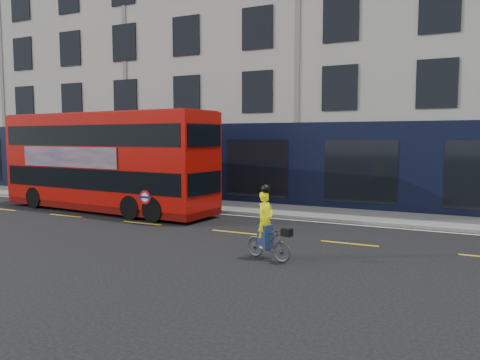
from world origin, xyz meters
The scene contains 8 objects.
ground centered at (0.00, 0.00, 0.00)m, with size 120.00×120.00×0.00m, color black.
pavement centered at (0.00, 6.50, 0.06)m, with size 60.00×3.00×0.12m, color slate.
kerb centered at (0.00, 5.00, 0.07)m, with size 60.00×0.12×0.13m, color gray.
building_terrace centered at (0.00, 12.94, 7.49)m, with size 50.00×10.07×15.00m.
road_edge_line centered at (0.00, 4.70, 0.00)m, with size 58.00×0.10×0.01m, color silver.
lane_dashes centered at (0.00, 1.50, 0.00)m, with size 58.00×0.12×0.01m, color gold, non-canonical shape.
bus centered at (-7.33, 3.30, 2.25)m, with size 11.04×3.36×4.38m.
cyclist centered at (2.40, -1.35, 0.69)m, with size 1.57×0.86×2.05m.
Camera 1 is at (7.17, -12.92, 3.32)m, focal length 35.00 mm.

